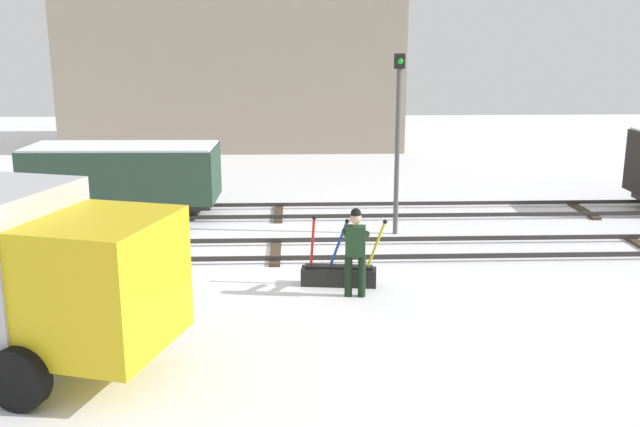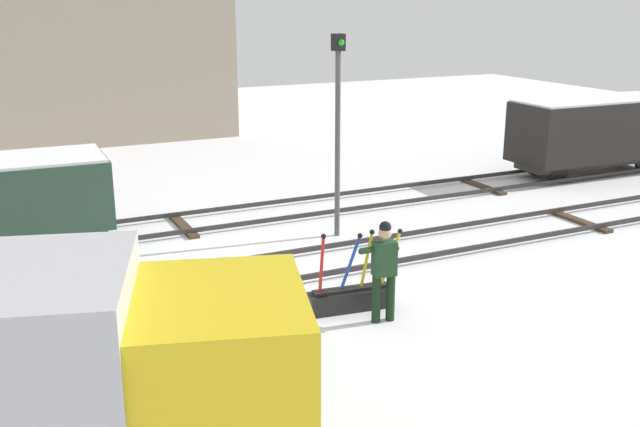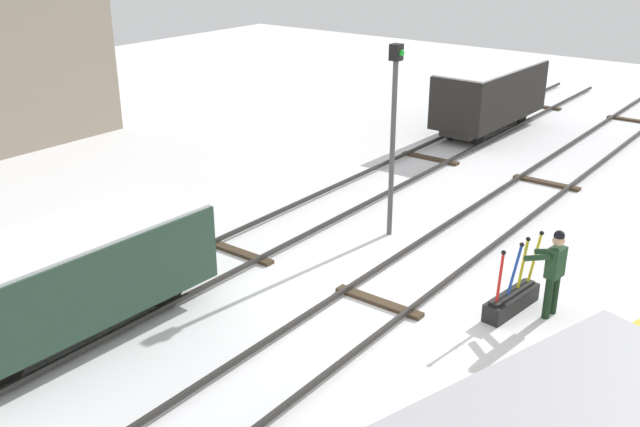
{
  "view_description": "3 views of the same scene",
  "coord_description": "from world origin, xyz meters",
  "px_view_note": "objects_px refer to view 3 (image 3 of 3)",
  "views": [
    {
      "loc": [
        0.42,
        -15.95,
        4.92
      ],
      "look_at": [
        1.07,
        0.9,
        0.74
      ],
      "focal_mm": 40.15,
      "sensor_mm": 36.0,
      "label": 1
    },
    {
      "loc": [
        -4.31,
        -12.67,
        5.27
      ],
      "look_at": [
        1.86,
        0.15,
        1.07
      ],
      "focal_mm": 41.26,
      "sensor_mm": 36.0,
      "label": 2
    },
    {
      "loc": [
        -10.63,
        -6.68,
        7.0
      ],
      "look_at": [
        0.57,
        1.89,
        1.27
      ],
      "focal_mm": 40.46,
      "sensor_mm": 36.0,
      "label": 3
    }
  ],
  "objects_px": {
    "freight_car_mid_siding": "(490,95)",
    "freight_car_far_end": "(68,276)",
    "switch_lever_frame": "(512,299)",
    "rail_worker": "(553,268)",
    "signal_post": "(394,124)"
  },
  "relations": [
    {
      "from": "signal_post",
      "to": "freight_car_far_end",
      "type": "bearing_deg",
      "value": 163.9
    },
    {
      "from": "freight_car_far_end",
      "to": "freight_car_mid_siding",
      "type": "relative_size",
      "value": 0.99
    },
    {
      "from": "freight_car_mid_siding",
      "to": "freight_car_far_end",
      "type": "bearing_deg",
      "value": -178.59
    },
    {
      "from": "signal_post",
      "to": "rail_worker",
      "type": "bearing_deg",
      "value": -107.62
    },
    {
      "from": "switch_lever_frame",
      "to": "freight_car_far_end",
      "type": "bearing_deg",
      "value": 140.43
    },
    {
      "from": "switch_lever_frame",
      "to": "freight_car_far_end",
      "type": "relative_size",
      "value": 0.33
    },
    {
      "from": "freight_car_far_end",
      "to": "switch_lever_frame",
      "type": "bearing_deg",
      "value": -45.12
    },
    {
      "from": "signal_post",
      "to": "freight_car_far_end",
      "type": "xyz_separation_m",
      "value": [
        -7.33,
        2.12,
        -1.53
      ]
    },
    {
      "from": "switch_lever_frame",
      "to": "freight_car_far_end",
      "type": "distance_m",
      "value": 8.26
    },
    {
      "from": "switch_lever_frame",
      "to": "rail_worker",
      "type": "bearing_deg",
      "value": -59.83
    },
    {
      "from": "freight_car_far_end",
      "to": "freight_car_mid_siding",
      "type": "bearing_deg",
      "value": 1.48
    },
    {
      "from": "switch_lever_frame",
      "to": "signal_post",
      "type": "height_order",
      "value": "signal_post"
    },
    {
      "from": "rail_worker",
      "to": "freight_car_far_end",
      "type": "height_order",
      "value": "freight_car_far_end"
    },
    {
      "from": "rail_worker",
      "to": "freight_car_mid_siding",
      "type": "bearing_deg",
      "value": 37.23
    },
    {
      "from": "rail_worker",
      "to": "signal_post",
      "type": "xyz_separation_m",
      "value": [
        1.42,
        4.48,
        1.72
      ]
    }
  ]
}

